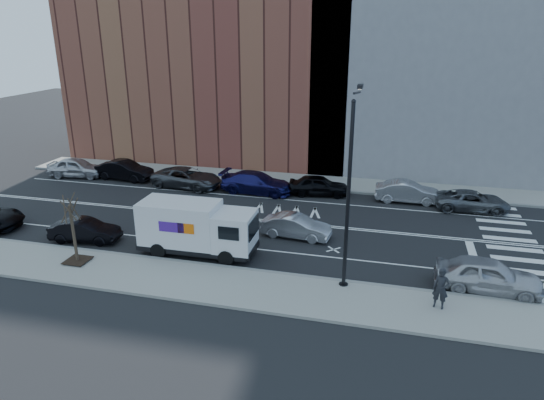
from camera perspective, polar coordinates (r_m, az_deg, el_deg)
The scene contains 23 objects.
ground at distance 31.95m, azimuth -2.72°, elevation -2.25°, with size 120.00×120.00×0.00m, color black.
sidewalk_near at distance 24.45m, azimuth -8.74°, elevation -9.54°, with size 44.00×3.60×0.15m, color gray.
sidewalk_far at distance 39.95m, azimuth 0.91°, elevation 2.42°, with size 44.00×3.60×0.15m, color gray.
curb_near at distance 25.91m, azimuth -7.22°, elevation -7.66°, with size 44.00×0.25×0.17m, color gray.
curb_far at distance 38.27m, azimuth 0.29°, elevation 1.66°, with size 44.00×0.25×0.17m, color gray.
crosswalk at distance 31.60m, azimuth 26.39°, elevation -4.65°, with size 3.00×14.00×0.01m, color white, non-canonical shape.
road_markings at distance 31.95m, azimuth -2.72°, elevation -2.24°, with size 40.00×8.60×0.01m, color white, non-canonical shape.
bldg_brick at distance 47.02m, azimuth -7.03°, elevation 18.41°, with size 26.00×10.00×22.00m, color brown.
bldg_concrete at distance 44.08m, azimuth 19.66°, elevation 20.02°, with size 20.00×10.00×26.00m, color slate.
streetlight at distance 22.56m, azimuth 9.14°, elevation 1.78°, with size 0.44×4.02×9.34m.
street_tree at distance 27.46m, azimuth -22.22°, elevation -4.28°, with size 1.20×1.20×3.75m.
fedex_van at distance 26.92m, azimuth -8.89°, elevation -3.21°, with size 6.51×2.38×2.96m.
far_parked_a at distance 43.95m, azimuth -21.98°, elevation 3.57°, with size 1.91×4.75×1.62m, color #B1B1B6.
far_parked_b at distance 41.83m, azimuth -16.95°, elevation 3.37°, with size 1.67×4.80×1.58m, color black.
far_parked_c at distance 38.64m, azimuth -9.98°, elevation 2.59°, with size 2.54×5.51×1.53m, color #45484C.
far_parked_d at distance 36.75m, azimuth -1.81°, elevation 2.05°, with size 2.25×5.52×1.60m, color #191855.
far_parked_e at distance 36.44m, azimuth 5.49°, elevation 1.74°, with size 1.78×4.43×1.51m, color black.
far_parked_f at distance 36.13m, azimuth 15.67°, elevation 0.92°, with size 1.60×4.59×1.51m, color #B5B5BA.
far_parked_g at distance 35.95m, azimuth 22.49°, elevation -0.10°, with size 2.26×4.89×1.36m, color #575B60.
driving_sedan at distance 29.02m, azimuth 2.85°, elevation -3.12°, with size 1.45×4.15×1.37m, color #B7B8BD.
near_parked_rear_a at distance 30.50m, azimuth -21.14°, elevation -3.36°, with size 1.42×4.06×1.34m, color black.
near_parked_front at distance 25.40m, azimuth 24.06°, elevation -8.06°, with size 1.95×4.86×1.66m, color #B3B3B8.
pedestrian at distance 22.84m, azimuth 19.25°, elevation -9.80°, with size 0.69×0.45×1.90m, color black.
Camera 1 is at (8.71, -28.35, 11.90)m, focal length 32.00 mm.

